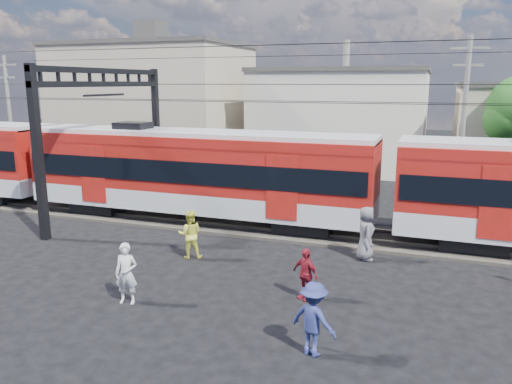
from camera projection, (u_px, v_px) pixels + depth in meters
ground at (243, 312)px, 13.91m from camera, size 120.00×120.00×0.00m
track_bed at (310, 231)px, 21.25m from camera, size 70.00×3.40×0.12m
rail_near at (306, 234)px, 20.54m from camera, size 70.00×0.12×0.12m
rail_far at (314, 224)px, 21.92m from camera, size 70.00×0.12×0.12m
commuter_train at (200, 170)px, 22.43m from camera, size 50.30×3.08×4.17m
catenary at (130, 108)px, 23.01m from camera, size 70.00×9.30×7.52m
building_west at (154, 103)px, 40.57m from camera, size 14.28×10.20×9.30m
building_midwest at (344, 117)px, 38.62m from camera, size 12.24×12.24×7.30m
utility_pole_mid at (464, 118)px, 24.76m from camera, size 1.80×0.24×8.50m
utility_pole_west at (10, 113)px, 33.09m from camera, size 1.80×0.24×8.00m
pedestrian_a at (126, 273)px, 14.33m from camera, size 0.73×0.56×1.80m
pedestrian_b at (190, 234)px, 18.06m from camera, size 1.06×0.96×1.78m
pedestrian_c at (314, 319)px, 11.57m from camera, size 1.32×1.03×1.80m
pedestrian_d at (305, 274)px, 14.61m from camera, size 0.99×0.77×1.57m
pedestrian_e at (366, 233)px, 17.88m from camera, size 0.89×1.11×1.96m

